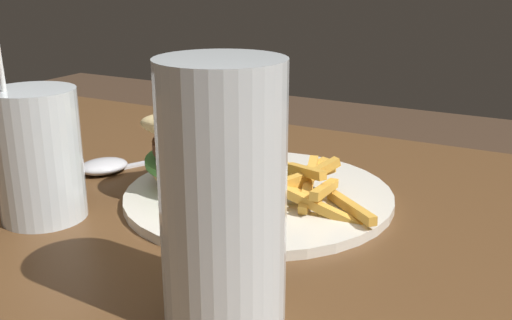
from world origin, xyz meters
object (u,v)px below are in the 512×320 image
Objects in this scene: meal_plate_near at (229,168)px; beer_glass at (223,201)px; spoon at (109,165)px; juice_glass at (39,158)px.

beer_glass reaches higher than meal_plate_near.
beer_glass reaches higher than spoon.
meal_plate_near is at bearing -60.12° from beer_glass.
meal_plate_near is 0.19m from juice_glass.
juice_glass is 1.07× the size of spoon.
spoon is (0.04, -0.14, -0.05)m from juice_glass.
juice_glass is at bearing 40.32° from spoon.
juice_glass is at bearing 45.32° from meal_plate_near.
beer_glass is 0.94× the size of juice_glass.
beer_glass is 0.36m from spoon.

